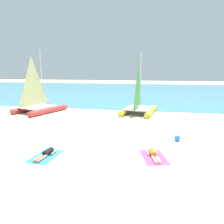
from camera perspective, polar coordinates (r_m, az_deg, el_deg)
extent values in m
plane|color=beige|center=(20.19, 2.33, -0.93)|extent=(120.00, 120.00, 0.00)
cube|color=#4C9EB7|center=(42.42, 6.93, 5.57)|extent=(120.00, 40.00, 0.05)
cylinder|color=#CC3838|center=(23.92, -20.58, 0.96)|extent=(2.07, 4.66, 0.54)
cylinder|color=#CC3838|center=(22.08, -16.47, 0.39)|extent=(2.07, 4.66, 0.54)
cube|color=silver|center=(22.79, -19.08, 1.35)|extent=(3.35, 3.68, 0.07)
cylinder|color=silver|center=(22.94, -18.25, 8.49)|extent=(0.11, 0.11, 5.65)
pyramid|color=#EAEA99|center=(22.22, -20.38, 7.83)|extent=(0.88, 2.37, 4.74)
cylinder|color=yellow|center=(21.61, 4.05, 0.58)|extent=(1.19, 4.59, 0.52)
cylinder|color=yellow|center=(21.12, 10.32, 0.17)|extent=(1.19, 4.59, 0.52)
cube|color=silver|center=(21.07, 7.04, 1.06)|extent=(2.79, 3.24, 0.07)
cylinder|color=silver|center=(21.40, 7.60, 8.44)|extent=(0.11, 0.11, 5.43)
pyramid|color=#4CA54C|center=(20.36, 6.96, 7.85)|extent=(0.42, 2.37, 4.57)
cube|color=#338CD8|center=(11.51, -17.23, -11.17)|extent=(1.28, 2.00, 0.01)
cylinder|color=black|center=(11.61, -16.73, -10.11)|extent=(0.36, 0.65, 0.30)
sphere|color=tan|center=(11.93, -15.65, -9.46)|extent=(0.22, 0.22, 0.22)
cylinder|color=tan|center=(11.19, -18.93, -11.52)|extent=(0.21, 0.79, 0.14)
cylinder|color=tan|center=(11.10, -18.16, -11.68)|extent=(0.21, 0.79, 0.14)
cylinder|color=tan|center=(11.88, -17.19, -10.11)|extent=(0.14, 0.46, 0.10)
cylinder|color=tan|center=(11.65, -15.36, -10.43)|extent=(0.14, 0.46, 0.10)
cube|color=#D84C99|center=(11.11, 11.07, -11.70)|extent=(1.55, 2.12, 0.01)
cylinder|color=orange|center=(11.23, 10.84, -10.58)|extent=(0.45, 0.68, 0.30)
sphere|color=beige|center=(11.59, 10.32, -9.83)|extent=(0.22, 0.22, 0.22)
cylinder|color=beige|center=(10.66, 11.24, -12.29)|extent=(0.34, 0.79, 0.14)
cylinder|color=beige|center=(10.70, 12.19, -12.23)|extent=(0.34, 0.79, 0.14)
cylinder|color=beige|center=(11.35, 9.53, -10.77)|extent=(0.21, 0.46, 0.10)
cylinder|color=beige|center=(11.45, 11.70, -10.64)|extent=(0.21, 0.46, 0.10)
sphere|color=#337FE5|center=(13.73, 17.04, -6.66)|extent=(0.37, 0.37, 0.37)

